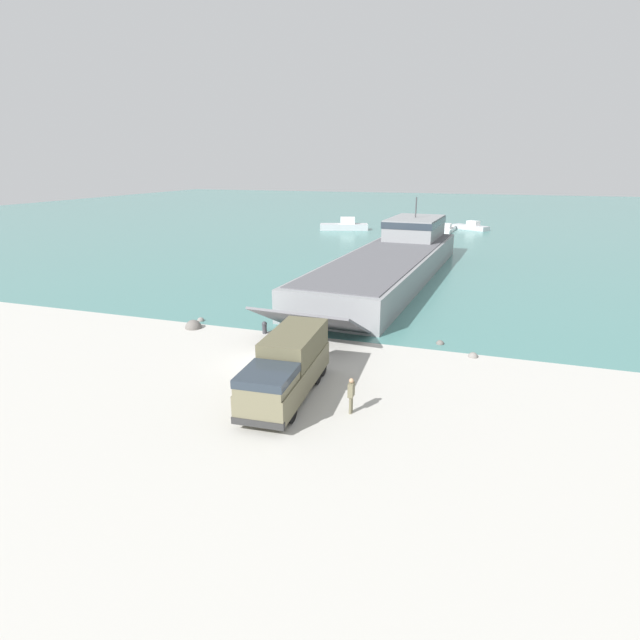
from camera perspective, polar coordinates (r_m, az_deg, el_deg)
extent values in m
plane|color=#B7B5AD|center=(29.67, -5.72, -4.85)|extent=(240.00, 240.00, 0.00)
cube|color=#477F7A|center=(121.23, 13.23, 11.65)|extent=(240.00, 180.00, 0.01)
cube|color=gray|center=(51.05, 7.82, 6.04)|extent=(10.28, 35.75, 2.56)
cube|color=#56565B|center=(50.82, 7.88, 7.50)|extent=(9.55, 34.30, 0.08)
cube|color=gray|center=(62.43, 10.79, 10.30)|extent=(6.26, 10.22, 2.49)
cube|color=#28333D|center=(62.35, 10.83, 10.96)|extent=(6.43, 10.33, 0.75)
cylinder|color=#3F3F42|center=(62.19, 10.92, 12.54)|extent=(0.16, 0.16, 2.40)
cube|color=#56565B|center=(32.56, -1.09, -0.08)|extent=(7.14, 5.23, 2.44)
cube|color=#6B664C|center=(25.05, -3.83, -6.55)|extent=(2.80, 7.97, 1.27)
cube|color=#6B664C|center=(22.42, -6.04, -6.74)|extent=(2.37, 2.79, 0.77)
cube|color=#28333D|center=(22.34, -6.06, -6.29)|extent=(2.44, 2.82, 0.39)
cube|color=brown|center=(25.72, -2.93, -2.70)|extent=(2.55, 5.10, 1.37)
cube|color=#2D2D2D|center=(22.05, -7.11, -11.59)|extent=(2.42, 0.38, 0.32)
cylinder|color=black|center=(22.87, -3.49, -10.16)|extent=(0.45, 1.25, 1.23)
cylinder|color=black|center=(23.50, -8.02, -9.51)|extent=(0.45, 1.25, 1.23)
cylinder|color=black|center=(26.59, -0.51, -6.02)|extent=(0.45, 1.25, 1.23)
cylinder|color=black|center=(27.14, -4.46, -5.58)|extent=(0.45, 1.25, 1.23)
cylinder|color=black|center=(27.57, 0.11, -5.15)|extent=(0.45, 1.25, 1.23)
cylinder|color=black|center=(28.10, -3.71, -4.74)|extent=(0.45, 1.25, 1.23)
cylinder|color=#6B664C|center=(23.64, 3.50, -9.71)|extent=(0.14, 0.14, 0.85)
cylinder|color=#6B664C|center=(23.79, 3.61, -9.52)|extent=(0.14, 0.14, 0.85)
cube|color=#6B664C|center=(23.38, 3.59, -7.95)|extent=(0.24, 0.44, 0.68)
sphere|color=tan|center=(23.19, 3.61, -6.94)|extent=(0.23, 0.23, 0.23)
cube|color=white|center=(90.74, 14.22, 10.00)|extent=(2.72, 8.79, 0.66)
cube|color=silver|center=(90.02, 14.20, 10.39)|extent=(1.71, 2.69, 0.72)
cube|color=#B7BABF|center=(90.28, 2.75, 10.59)|extent=(8.79, 4.93, 1.06)
cube|color=silver|center=(90.17, 3.17, 11.29)|extent=(2.94, 2.47, 1.17)
cube|color=#B7BABF|center=(94.56, 16.82, 10.10)|extent=(6.66, 5.35, 0.75)
cube|color=silver|center=(94.19, 17.11, 10.53)|extent=(2.44, 2.28, 0.83)
cylinder|color=#333338|center=(34.61, -6.35, -1.06)|extent=(0.31, 0.31, 0.59)
sphere|color=#333338|center=(34.49, -6.37, -0.45)|extent=(0.36, 0.36, 0.36)
sphere|color=#66605B|center=(36.73, -14.25, -0.89)|extent=(1.18, 1.18, 1.18)
sphere|color=gray|center=(31.72, 17.08, -4.06)|extent=(0.59, 0.59, 0.59)
sphere|color=#66605B|center=(33.40, 13.55, -2.68)|extent=(0.51, 0.51, 0.51)
sphere|color=gray|center=(38.27, -13.47, -0.10)|extent=(0.54, 0.54, 0.54)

